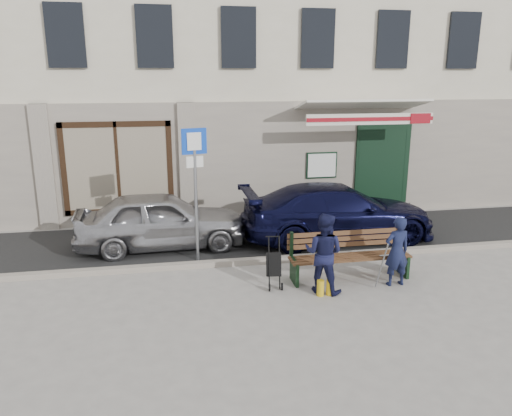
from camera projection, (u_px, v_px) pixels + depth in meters
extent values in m
plane|color=#9E9991|center=(280.00, 292.00, 9.24)|extent=(80.00, 80.00, 0.00)
cube|color=#282828|center=(252.00, 239.00, 12.18)|extent=(60.00, 3.20, 0.01)
cube|color=#9E9384|center=(264.00, 260.00, 10.65)|extent=(60.00, 0.18, 0.12)
cube|color=beige|center=(222.00, 39.00, 16.01)|extent=(20.00, 7.00, 10.00)
cube|color=#9E9384|center=(240.00, 162.00, 13.53)|extent=(20.00, 0.12, 3.20)
cube|color=maroon|center=(118.00, 167.00, 13.04)|extent=(2.50, 0.12, 2.00)
cube|color=black|center=(382.00, 168.00, 14.25)|extent=(1.60, 0.10, 2.60)
cube|color=black|center=(375.00, 169.00, 14.73)|extent=(1.25, 0.90, 2.40)
cube|color=white|center=(322.00, 165.00, 13.87)|extent=(0.80, 0.03, 0.65)
cube|color=white|center=(359.00, 106.00, 13.39)|extent=(3.40, 1.72, 0.42)
cube|color=white|center=(371.00, 119.00, 12.65)|extent=(3.40, 0.05, 0.28)
cube|color=maroon|center=(371.00, 119.00, 12.62)|extent=(3.40, 0.02, 0.10)
imported|color=#ADACB1|center=(161.00, 220.00, 11.46)|extent=(3.93, 1.70, 1.32)
imported|color=black|center=(338.00, 212.00, 12.04)|extent=(4.69, 1.92, 1.36)
cylinder|color=gray|center=(196.00, 199.00, 10.44)|extent=(0.07, 0.07, 2.75)
cube|color=#0D3DBF|center=(194.00, 141.00, 10.12)|extent=(0.52, 0.16, 0.53)
cube|color=white|center=(194.00, 141.00, 10.09)|extent=(0.29, 0.09, 0.36)
cube|color=white|center=(195.00, 162.00, 10.23)|extent=(0.36, 0.12, 0.23)
cube|color=brown|center=(350.00, 257.00, 9.74)|extent=(2.40, 0.50, 0.04)
cube|color=brown|center=(346.00, 239.00, 9.93)|extent=(2.40, 0.10, 0.36)
cube|color=black|center=(294.00, 272.00, 9.60)|extent=(0.06, 0.50, 0.45)
cube|color=black|center=(403.00, 264.00, 9.99)|extent=(0.06, 0.50, 0.45)
cube|color=white|center=(388.00, 255.00, 9.76)|extent=(0.34, 0.25, 0.11)
cylinder|color=gray|center=(381.00, 266.00, 9.15)|extent=(0.07, 0.34, 0.96)
cylinder|color=gold|center=(320.00, 288.00, 9.06)|extent=(0.13, 0.13, 0.30)
cylinder|color=gold|center=(330.00, 287.00, 9.09)|extent=(0.13, 0.13, 0.30)
imported|color=#151A3A|center=(397.00, 251.00, 9.39)|extent=(0.52, 0.36, 1.36)
imported|color=#141638|center=(324.00, 253.00, 9.10)|extent=(0.92, 0.88, 1.50)
cylinder|color=black|center=(269.00, 288.00, 9.27)|extent=(0.05, 0.14, 0.14)
cylinder|color=black|center=(282.00, 287.00, 9.31)|extent=(0.05, 0.14, 0.14)
cube|color=black|center=(274.00, 264.00, 9.38)|extent=(0.31, 0.29, 0.47)
cylinder|color=black|center=(273.00, 237.00, 9.36)|extent=(0.26, 0.06, 0.02)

